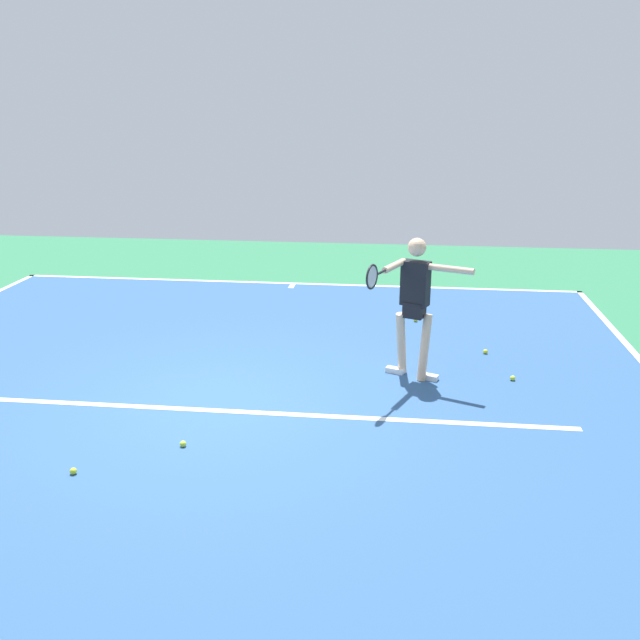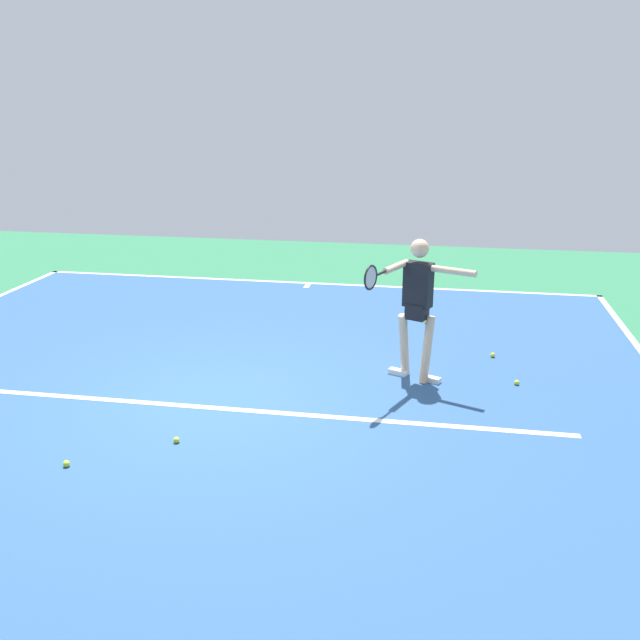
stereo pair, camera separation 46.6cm
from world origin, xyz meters
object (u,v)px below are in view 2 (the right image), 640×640
tennis_player (417,300)px  tennis_ball_far_corner (176,440)px  tennis_ball_near_service_line (493,355)px  tennis_ball_centre_court (517,383)px  tennis_ball_by_baseline (66,464)px  tennis_ball_by_sideline (426,322)px

tennis_player → tennis_ball_far_corner: (2.34, 2.18, -1.02)m
tennis_ball_near_service_line → tennis_ball_centre_court: bearing=104.0°
tennis_ball_by_baseline → tennis_ball_far_corner: size_ratio=1.00×
tennis_player → tennis_ball_far_corner: bearing=65.5°
tennis_ball_by_baseline → tennis_ball_far_corner: bearing=-142.9°
tennis_ball_near_service_line → tennis_ball_by_sideline: 1.68m
tennis_ball_near_service_line → tennis_ball_by_baseline: 5.73m
tennis_player → tennis_ball_near_service_line: (-1.04, -1.00, -1.02)m
tennis_ball_by_baseline → tennis_ball_far_corner: same height
tennis_ball_by_sideline → tennis_ball_far_corner: bearing=61.9°
tennis_player → tennis_ball_near_service_line: bearing=-113.8°
tennis_ball_near_service_line → tennis_ball_by_sideline: bearing=-55.3°
tennis_player → tennis_ball_by_baseline: size_ratio=27.52×
tennis_ball_near_service_line → tennis_ball_by_baseline: bearing=42.0°
tennis_ball_by_baseline → tennis_ball_centre_court: bearing=-147.4°
tennis_ball_centre_court → tennis_ball_by_baseline: same height
tennis_ball_by_sideline → tennis_ball_far_corner: same height
tennis_ball_centre_court → tennis_player: bearing=1.7°
tennis_ball_near_service_line → tennis_ball_far_corner: same height
tennis_ball_centre_court → tennis_ball_far_corner: size_ratio=1.00×
tennis_ball_centre_court → tennis_ball_far_corner: (3.62, 2.22, 0.00)m
tennis_ball_by_sideline → tennis_ball_far_corner: (2.43, 4.55, 0.00)m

